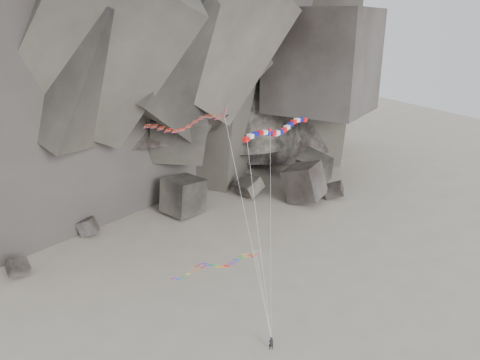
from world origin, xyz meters
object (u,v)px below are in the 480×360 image
banner_kite (278,130)px  pennant_kite (270,172)px  parafoil_kite (213,265)px  delta_kite (182,123)px  kite_flyer (271,342)px

banner_kite → pennant_kite: pennant_kite is taller
parafoil_kite → pennant_kite: 12.91m
delta_kite → pennant_kite: bearing=-3.6°
banner_kite → kite_flyer: bearing=-144.4°
banner_kite → parafoil_kite: size_ratio=1.90×
delta_kite → parafoil_kite: (1.86, -2.87, -16.63)m
pennant_kite → delta_kite: bearing=139.2°
kite_flyer → pennant_kite: 20.37m
delta_kite → parafoil_kite: size_ratio=2.22×
kite_flyer → delta_kite: (-6.72, 8.32, 25.76)m
parafoil_kite → pennant_kite: pennant_kite is taller
kite_flyer → pennant_kite: bearing=-103.3°
delta_kite → banner_kite: delta_kite is taller
banner_kite → parafoil_kite: (-11.93, -4.91, -13.70)m
kite_flyer → banner_kite: bearing=-109.5°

